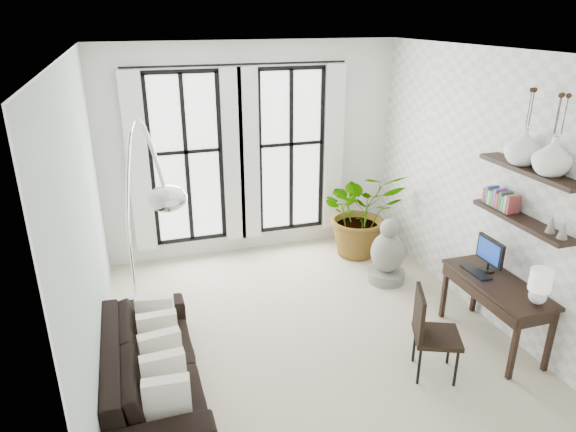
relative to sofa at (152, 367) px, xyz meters
name	(u,v)px	position (x,y,z in m)	size (l,w,h in m)	color
floor	(306,331)	(1.80, 0.57, -0.33)	(5.00, 5.00, 0.00)	#B9B193
ceiling	(310,52)	(1.80, 0.57, 2.87)	(5.00, 5.00, 0.00)	white
wall_left	(87,231)	(-0.45, 0.57, 1.27)	(5.00, 5.00, 0.00)	#9EB0A8
wall_right	(484,187)	(4.05, 0.57, 1.27)	(5.00, 5.00, 0.00)	white
wall_back	(252,151)	(1.80, 3.07, 1.27)	(4.50, 4.50, 0.00)	white
windows	(241,156)	(1.60, 3.00, 1.23)	(3.26, 0.13, 2.65)	white
wall_shelves	(522,199)	(3.91, -0.22, 1.39)	(0.25, 1.30, 0.60)	black
sofa	(152,367)	(0.00, 0.00, 0.00)	(2.28, 0.89, 0.67)	black
throw_pillows	(161,351)	(0.10, 0.00, 0.17)	(0.40, 1.52, 0.40)	white
plant	(361,212)	(3.32, 2.35, 0.36)	(1.25, 1.08, 1.38)	#2D7228
desk	(500,288)	(3.75, -0.31, 0.40)	(0.56, 1.33, 1.18)	black
desk_chair	(429,328)	(2.75, -0.52, 0.22)	(0.60, 0.60, 0.97)	black
arc_lamp	(140,172)	(0.10, 0.91, 1.71)	(0.77, 2.10, 2.63)	silver
buddha	(387,255)	(3.30, 1.42, 0.06)	(0.52, 0.52, 0.94)	gray
vase_a	(553,156)	(3.91, -0.51, 1.93)	(0.37, 0.37, 0.38)	white
vase_b	(523,146)	(3.91, -0.11, 1.93)	(0.37, 0.37, 0.38)	white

